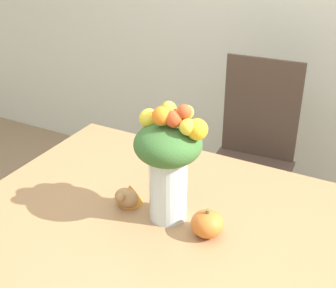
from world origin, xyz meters
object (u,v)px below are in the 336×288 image
object	(u,v)px
pumpkin	(207,224)
turkey_figurine	(129,195)
flower_vase	(169,159)
dining_chair_near_window	(252,157)

from	to	relation	value
pumpkin	turkey_figurine	world-z (taller)	pumpkin
flower_vase	dining_chair_near_window	distance (m)	1.00
turkey_figurine	pumpkin	bearing A→B (deg)	-4.89
flower_vase	dining_chair_near_window	xyz separation A→B (m)	(0.01, 0.90, -0.43)
flower_vase	turkey_figurine	world-z (taller)	flower_vase
dining_chair_near_window	pumpkin	bearing A→B (deg)	-85.03
flower_vase	pumpkin	bearing A→B (deg)	-11.05
pumpkin	turkey_figurine	size ratio (longest dim) A/B	0.89
flower_vase	dining_chair_near_window	bearing A→B (deg)	89.10
dining_chair_near_window	turkey_figurine	bearing A→B (deg)	-105.17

